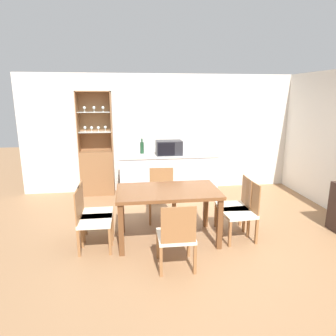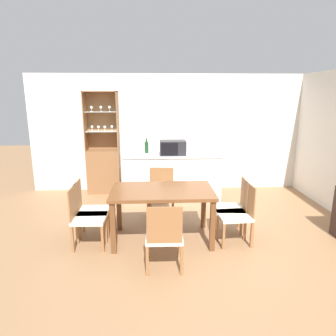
% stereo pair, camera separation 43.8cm
% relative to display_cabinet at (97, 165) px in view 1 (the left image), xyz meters
% --- Properties ---
extents(ground_plane, '(18.00, 18.00, 0.00)m').
position_rel_display_cabinet_xyz_m(ground_plane, '(1.80, -2.43, -0.65)').
color(ground_plane, '#936B47').
extents(wall_back, '(6.80, 0.06, 2.55)m').
position_rel_display_cabinet_xyz_m(wall_back, '(1.80, 0.20, 0.63)').
color(wall_back, silver).
rests_on(wall_back, ground_plane).
extents(kitchen_counter, '(1.98, 0.61, 0.94)m').
position_rel_display_cabinet_xyz_m(kitchen_counter, '(1.47, -0.52, -0.18)').
color(kitchen_counter, silver).
rests_on(kitchen_counter, ground_plane).
extents(display_cabinet, '(0.70, 0.35, 2.18)m').
position_rel_display_cabinet_xyz_m(display_cabinet, '(0.00, 0.00, 0.00)').
color(display_cabinet, brown).
rests_on(display_cabinet, ground_plane).
extents(dining_table, '(1.47, 0.86, 0.78)m').
position_rel_display_cabinet_xyz_m(dining_table, '(1.21, -2.33, 0.03)').
color(dining_table, brown).
rests_on(dining_table, ground_plane).
extents(dining_chair_head_near, '(0.46, 0.46, 0.87)m').
position_rel_display_cabinet_xyz_m(dining_chair_head_near, '(1.21, -3.11, -0.21)').
color(dining_chair_head_near, beige).
rests_on(dining_chair_head_near, ground_plane).
extents(dining_chair_side_right_far, '(0.48, 0.48, 0.87)m').
position_rel_display_cabinet_xyz_m(dining_chair_side_right_far, '(2.29, -2.21, -0.21)').
color(dining_chair_side_right_far, beige).
rests_on(dining_chair_side_right_far, ground_plane).
extents(dining_chair_head_far, '(0.48, 0.48, 0.87)m').
position_rel_display_cabinet_xyz_m(dining_chair_head_far, '(1.21, -1.56, -0.21)').
color(dining_chair_head_far, beige).
rests_on(dining_chair_head_far, ground_plane).
extents(dining_chair_side_left_near, '(0.46, 0.46, 0.87)m').
position_rel_display_cabinet_xyz_m(dining_chair_side_left_near, '(0.13, -2.46, -0.21)').
color(dining_chair_side_left_near, beige).
rests_on(dining_chair_side_left_near, ground_plane).
extents(dining_chair_side_left_far, '(0.45, 0.45, 0.87)m').
position_rel_display_cabinet_xyz_m(dining_chair_side_left_far, '(0.13, -2.20, -0.21)').
color(dining_chair_side_left_far, beige).
rests_on(dining_chair_side_left_far, ground_plane).
extents(dining_chair_side_right_near, '(0.48, 0.48, 0.87)m').
position_rel_display_cabinet_xyz_m(dining_chair_side_right_near, '(2.29, -2.46, -0.21)').
color(dining_chair_side_right_near, beige).
rests_on(dining_chair_side_right_near, ground_plane).
extents(microwave, '(0.51, 0.33, 0.29)m').
position_rel_display_cabinet_xyz_m(microwave, '(1.48, -0.56, 0.43)').
color(microwave, '#232328').
rests_on(microwave, kitchen_counter).
extents(wine_bottle, '(0.08, 0.08, 0.31)m').
position_rel_display_cabinet_xyz_m(wine_bottle, '(0.95, -0.35, 0.41)').
color(wine_bottle, '#193D23').
rests_on(wine_bottle, kitchen_counter).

